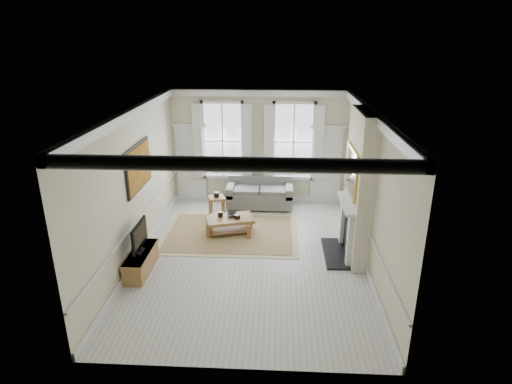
# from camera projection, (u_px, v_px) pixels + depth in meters

# --- Properties ---
(floor) EXTENTS (7.20, 7.20, 0.00)m
(floor) POSITION_uv_depth(u_px,v_px,m) (251.00, 256.00, 10.02)
(floor) COLOR #B7B5AD
(floor) RESTS_ON ground
(ceiling) EXTENTS (7.20, 7.20, 0.00)m
(ceiling) POSITION_uv_depth(u_px,v_px,m) (250.00, 111.00, 8.84)
(ceiling) COLOR white
(ceiling) RESTS_ON back_wall
(back_wall) EXTENTS (5.20, 0.00, 5.20)m
(back_wall) POSITION_uv_depth(u_px,v_px,m) (258.00, 147.00, 12.80)
(back_wall) COLOR beige
(back_wall) RESTS_ON floor
(left_wall) EXTENTS (0.00, 7.20, 7.20)m
(left_wall) POSITION_uv_depth(u_px,v_px,m) (134.00, 186.00, 9.56)
(left_wall) COLOR beige
(left_wall) RESTS_ON floor
(right_wall) EXTENTS (0.00, 7.20, 7.20)m
(right_wall) POSITION_uv_depth(u_px,v_px,m) (369.00, 190.00, 9.30)
(right_wall) COLOR beige
(right_wall) RESTS_ON floor
(window_left) EXTENTS (1.26, 0.20, 2.20)m
(window_left) POSITION_uv_depth(u_px,v_px,m) (223.00, 141.00, 12.74)
(window_left) COLOR #B2BCC6
(window_left) RESTS_ON back_wall
(window_right) EXTENTS (1.26, 0.20, 2.20)m
(window_right) POSITION_uv_depth(u_px,v_px,m) (294.00, 142.00, 12.63)
(window_right) COLOR #B2BCC6
(window_right) RESTS_ON back_wall
(door_left) EXTENTS (0.90, 0.08, 2.30)m
(door_left) POSITION_uv_depth(u_px,v_px,m) (191.00, 164.00, 13.06)
(door_left) COLOR silver
(door_left) RESTS_ON floor
(door_right) EXTENTS (0.90, 0.08, 2.30)m
(door_right) POSITION_uv_depth(u_px,v_px,m) (326.00, 166.00, 12.85)
(door_right) COLOR silver
(door_right) RESTS_ON floor
(painting) EXTENTS (0.05, 1.66, 1.06)m
(painting) POSITION_uv_depth(u_px,v_px,m) (139.00, 167.00, 9.72)
(painting) COLOR #AE7B1D
(painting) RESTS_ON left_wall
(chimney_breast) EXTENTS (0.35, 1.70, 3.38)m
(chimney_breast) POSITION_uv_depth(u_px,v_px,m) (360.00, 187.00, 9.49)
(chimney_breast) COLOR beige
(chimney_breast) RESTS_ON floor
(hearth) EXTENTS (0.55, 1.50, 0.05)m
(hearth) POSITION_uv_depth(u_px,v_px,m) (335.00, 253.00, 10.10)
(hearth) COLOR black
(hearth) RESTS_ON floor
(fireplace) EXTENTS (0.21, 1.45, 1.33)m
(fireplace) POSITION_uv_depth(u_px,v_px,m) (346.00, 226.00, 9.84)
(fireplace) COLOR silver
(fireplace) RESTS_ON floor
(mirror) EXTENTS (0.06, 1.26, 1.06)m
(mirror) POSITION_uv_depth(u_px,v_px,m) (351.00, 172.00, 9.38)
(mirror) COLOR gold
(mirror) RESTS_ON chimney_breast
(sofa) EXTENTS (1.93, 0.94, 0.88)m
(sofa) POSITION_uv_depth(u_px,v_px,m) (260.00, 195.00, 12.80)
(sofa) COLOR slate
(sofa) RESTS_ON floor
(side_table) EXTENTS (0.57, 0.57, 0.53)m
(side_table) POSITION_uv_depth(u_px,v_px,m) (217.00, 200.00, 12.20)
(side_table) COLOR brown
(side_table) RESTS_ON floor
(rug) EXTENTS (3.50, 2.60, 0.02)m
(rug) POSITION_uv_depth(u_px,v_px,m) (230.00, 233.00, 11.15)
(rug) COLOR #947F4C
(rug) RESTS_ON floor
(coffee_table) EXTENTS (1.34, 1.00, 0.45)m
(coffee_table) POSITION_uv_depth(u_px,v_px,m) (230.00, 220.00, 11.03)
(coffee_table) COLOR brown
(coffee_table) RESTS_ON rug
(ceramic_pot_a) EXTENTS (0.14, 0.14, 0.14)m
(ceramic_pot_a) POSITION_uv_depth(u_px,v_px,m) (220.00, 214.00, 11.04)
(ceramic_pot_a) COLOR black
(ceramic_pot_a) RESTS_ON coffee_table
(ceramic_pot_b) EXTENTS (0.15, 0.15, 0.11)m
(ceramic_pot_b) POSITION_uv_depth(u_px,v_px,m) (237.00, 217.00, 10.93)
(ceramic_pot_b) COLOR black
(ceramic_pot_b) RESTS_ON coffee_table
(bowl) EXTENTS (0.32, 0.32, 0.07)m
(bowl) POSITION_uv_depth(u_px,v_px,m) (232.00, 215.00, 11.08)
(bowl) COLOR black
(bowl) RESTS_ON coffee_table
(tv_stand) EXTENTS (0.42, 1.30, 0.47)m
(tv_stand) POSITION_uv_depth(u_px,v_px,m) (141.00, 262.00, 9.31)
(tv_stand) COLOR brown
(tv_stand) RESTS_ON floor
(tv) EXTENTS (0.08, 0.90, 0.68)m
(tv) POSITION_uv_depth(u_px,v_px,m) (139.00, 236.00, 9.09)
(tv) COLOR black
(tv) RESTS_ON tv_stand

